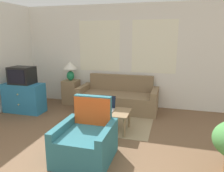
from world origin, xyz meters
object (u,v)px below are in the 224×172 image
Objects in this scene: couch at (118,99)px; coffee_table at (105,113)px; armchair at (86,141)px; television at (22,75)px; cup_navy at (92,111)px; laptop at (106,107)px; table_lamp at (70,68)px; snack_bowl at (89,108)px.

coffee_table is at bearing -87.97° from couch.
armchair is 2.78m from television.
laptop is at bearing 51.80° from cup_navy.
television is (-2.23, 1.53, 0.64)m from armchair.
table_lamp is (-1.35, 0.13, 0.71)m from couch.
armchair is at bearing -70.47° from snack_bowl.
couch reaches higher than laptop.
laptop is (0.00, 0.06, 0.10)m from coffee_table.
laptop is at bearing -87.78° from couch.
television reaches higher than couch.
snack_bowl is (-0.36, 1.01, 0.17)m from armchair.
table_lamp reaches higher than couch.
table_lamp is 2.02m from laptop.
cup_navy reaches higher than snack_bowl.
cup_navy is (2.00, -0.67, -0.47)m from television.
armchair reaches higher than laptop.
couch is 2.38m from television.
television reaches higher than cup_navy.
couch is 1.49m from cup_navy.
armchair is 0.92× the size of coffee_table.
cup_navy is (-0.19, -0.24, -0.02)m from laptop.
cup_navy is at bearing -48.88° from snack_bowl.
television is at bearing 161.53° from cup_navy.
laptop is 0.31m from cup_navy.
coffee_table is (0.05, -1.29, 0.09)m from couch.
table_lamp reaches higher than cup_navy.
armchair is at bearing -88.02° from couch.
cup_navy is at bearing 104.75° from armchair.
laptop is at bearing 91.72° from armchair.
couch is at bearing -5.37° from table_lamp.
snack_bowl is (-0.32, -0.09, -0.02)m from laptop.
armchair reaches higher than snack_bowl.
armchair is (0.08, -2.33, 0.00)m from couch.
couch is 12.02× the size of snack_bowl.
snack_bowl is (1.87, -0.52, -0.47)m from television.
coffee_table is 0.12m from laptop.
laptop reaches higher than snack_bowl.
couch reaches higher than snack_bowl.
table_lamp is at bearing 49.57° from television.
armchair is 1.05m from coffee_table.
television is 2.31m from coffee_table.
coffee_table is at bearing -45.31° from table_lamp.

